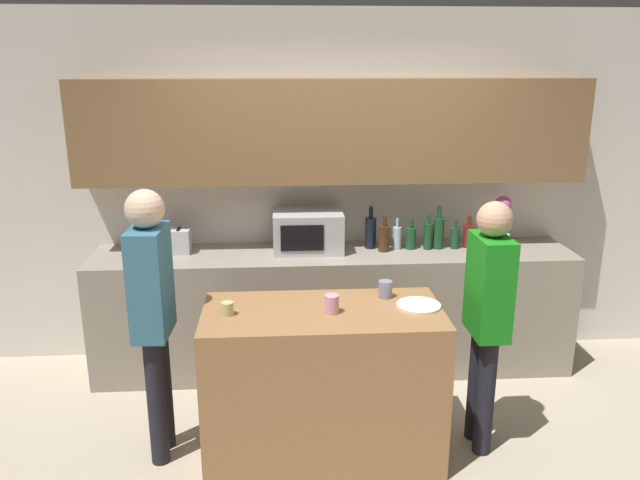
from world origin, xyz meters
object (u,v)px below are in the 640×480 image
(potted_plant, at_px, (502,221))
(bottle_5, at_px, (438,232))
(bottle_6, at_px, (455,237))
(plate_on_island, at_px, (419,305))
(person_center, at_px, (488,308))
(bottle_2, at_px, (397,237))
(bottle_4, at_px, (428,236))
(cup_0, at_px, (227,309))
(bottle_7, at_px, (469,235))
(cup_1, at_px, (332,304))
(cup_2, at_px, (385,289))
(toaster, at_px, (173,241))
(microwave, at_px, (308,231))
(bottle_0, at_px, (371,232))
(person_left, at_px, (152,304))
(bottle_3, at_px, (411,238))
(bottle_1, at_px, (384,238))

(potted_plant, xyz_separation_m, bottle_5, (-0.49, -0.02, -0.07))
(bottle_6, height_order, plate_on_island, bottle_6)
(plate_on_island, height_order, person_center, person_center)
(bottle_2, height_order, bottle_4, bottle_4)
(cup_0, bearing_deg, bottle_7, 34.86)
(cup_1, bearing_deg, potted_plant, 41.15)
(potted_plant, height_order, cup_0, potted_plant)
(bottle_6, distance_m, cup_2, 1.21)
(toaster, height_order, person_center, person_center)
(bottle_2, distance_m, bottle_5, 0.32)
(microwave, relative_size, bottle_0, 1.59)
(toaster, distance_m, bottle_2, 1.69)
(bottle_2, relative_size, plate_on_island, 0.92)
(cup_0, bearing_deg, bottle_4, 39.81)
(bottle_2, distance_m, bottle_7, 0.56)
(bottle_5, xyz_separation_m, person_left, (-1.94, -1.12, -0.08))
(microwave, distance_m, plate_on_island, 1.32)
(potted_plant, xyz_separation_m, bottle_7, (-0.25, -0.01, -0.10))
(bottle_3, distance_m, bottle_6, 0.34)
(bottle_7, distance_m, cup_0, 2.13)
(bottle_3, distance_m, cup_2, 1.06)
(bottle_6, height_order, cup_2, bottle_6)
(bottle_1, height_order, plate_on_island, bottle_1)
(toaster, height_order, bottle_5, bottle_5)
(toaster, xyz_separation_m, bottle_7, (2.25, -0.01, 0.00))
(bottle_4, distance_m, cup_1, 1.46)
(cup_0, bearing_deg, bottle_3, 42.93)
(toaster, height_order, bottle_1, bottle_1)
(bottle_0, xyz_separation_m, plate_on_island, (0.11, -1.20, -0.11))
(bottle_0, height_order, cup_0, bottle_0)
(bottle_4, height_order, cup_0, bottle_4)
(bottle_2, bearing_deg, bottle_6, -1.33)
(bottle_2, height_order, person_left, person_left)
(bottle_1, height_order, bottle_5, bottle_5)
(bottle_0, height_order, bottle_2, bottle_0)
(bottle_6, bearing_deg, bottle_4, -178.14)
(bottle_2, xyz_separation_m, cup_0, (-1.19, -1.21, -0.05))
(potted_plant, height_order, plate_on_island, potted_plant)
(bottle_0, bearing_deg, bottle_4, -8.07)
(plate_on_island, bearing_deg, cup_1, -173.40)
(bottle_2, distance_m, person_center, 1.21)
(plate_on_island, distance_m, cup_1, 0.52)
(toaster, xyz_separation_m, cup_2, (1.43, -1.02, -0.03))
(bottle_5, height_order, plate_on_island, bottle_5)
(bottle_4, bearing_deg, person_left, -149.22)
(toaster, xyz_separation_m, cup_1, (1.09, -1.23, -0.03))
(person_center, bearing_deg, person_left, 88.23)
(plate_on_island, bearing_deg, bottle_7, 61.16)
(bottle_1, relative_size, plate_on_island, 1.05)
(bottle_4, bearing_deg, person_center, -85.31)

